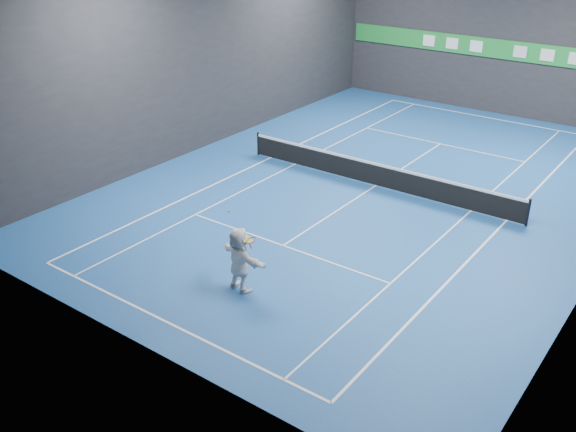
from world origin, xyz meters
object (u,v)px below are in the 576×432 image
Objects in this scene: player at (240,259)px; tennis_racket at (250,241)px; tennis_ball at (229,211)px; tennis_net at (376,174)px.

player is 4.00× the size of tennis_racket.
tennis_ball reaches higher than tennis_net.
tennis_ball is 0.01× the size of tennis_net.
tennis_racket is at bearing -0.82° from tennis_ball.
player is 1.50m from tennis_ball.
tennis_ball is at bearing 179.18° from tennis_racket.
tennis_ball is 1.09m from tennis_racket.
tennis_ball reaches higher than tennis_racket.
player reaches higher than tennis_net.
tennis_ball is 0.13× the size of tennis_racket.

